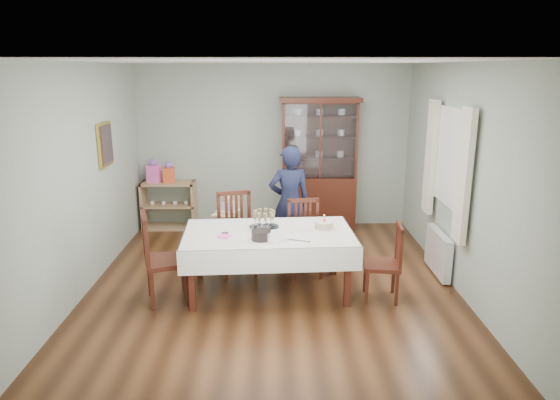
{
  "coord_description": "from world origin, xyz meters",
  "views": [
    {
      "loc": [
        0.04,
        -5.79,
        2.64
      ],
      "look_at": [
        0.09,
        0.2,
        1.04
      ],
      "focal_mm": 32.0,
      "sensor_mm": 36.0,
      "label": 1
    }
  ],
  "objects_px": {
    "chair_far_right": "(305,253)",
    "woman": "(289,203)",
    "sideboard": "(169,205)",
    "gift_bag_pink": "(154,172)",
    "chair_end_right": "(382,277)",
    "gift_bag_orange": "(169,173)",
    "champagne_tray": "(264,222)",
    "chair_far_left": "(237,249)",
    "chair_end_left": "(166,275)",
    "birthday_cake": "(324,225)",
    "china_cabinet": "(319,163)",
    "high_chair": "(229,233)",
    "dining_table": "(269,262)"
  },
  "relations": [
    {
      "from": "champagne_tray",
      "to": "chair_end_left",
      "type": "bearing_deg",
      "value": -161.22
    },
    {
      "from": "chair_far_left",
      "to": "gift_bag_pink",
      "type": "distance_m",
      "value": 2.47
    },
    {
      "from": "gift_bag_pink",
      "to": "gift_bag_orange",
      "type": "bearing_deg",
      "value": -0.0
    },
    {
      "from": "chair_far_left",
      "to": "chair_end_left",
      "type": "xyz_separation_m",
      "value": [
        -0.76,
        -0.86,
        0.01
      ]
    },
    {
      "from": "woman",
      "to": "birthday_cake",
      "type": "height_order",
      "value": "woman"
    },
    {
      "from": "chair_far_left",
      "to": "gift_bag_pink",
      "type": "xyz_separation_m",
      "value": [
        -1.5,
        1.85,
        0.66
      ]
    },
    {
      "from": "sideboard",
      "to": "chair_end_right",
      "type": "xyz_separation_m",
      "value": [
        3.03,
        -2.69,
        -0.13
      ]
    },
    {
      "from": "gift_bag_orange",
      "to": "high_chair",
      "type": "bearing_deg",
      "value": -50.77
    },
    {
      "from": "chair_end_right",
      "to": "gift_bag_orange",
      "type": "relative_size",
      "value": 2.66
    },
    {
      "from": "chair_far_left",
      "to": "birthday_cake",
      "type": "xyz_separation_m",
      "value": [
        1.09,
        -0.51,
        0.5
      ]
    },
    {
      "from": "dining_table",
      "to": "woman",
      "type": "xyz_separation_m",
      "value": [
        0.28,
        1.16,
        0.42
      ]
    },
    {
      "from": "gift_bag_pink",
      "to": "chair_far_left",
      "type": "bearing_deg",
      "value": -51.02
    },
    {
      "from": "woman",
      "to": "dining_table",
      "type": "bearing_deg",
      "value": 67.04
    },
    {
      "from": "birthday_cake",
      "to": "chair_far_right",
      "type": "bearing_deg",
      "value": 114.3
    },
    {
      "from": "woman",
      "to": "champagne_tray",
      "type": "distance_m",
      "value": 1.07
    },
    {
      "from": "birthday_cake",
      "to": "chair_far_left",
      "type": "bearing_deg",
      "value": 154.67
    },
    {
      "from": "chair_end_right",
      "to": "woman",
      "type": "height_order",
      "value": "woman"
    },
    {
      "from": "gift_bag_pink",
      "to": "chair_far_right",
      "type": "bearing_deg",
      "value": -38.92
    },
    {
      "from": "dining_table",
      "to": "high_chair",
      "type": "height_order",
      "value": "high_chair"
    },
    {
      "from": "woman",
      "to": "high_chair",
      "type": "bearing_deg",
      "value": -6.77
    },
    {
      "from": "sideboard",
      "to": "gift_bag_pink",
      "type": "bearing_deg",
      "value": -174.72
    },
    {
      "from": "sideboard",
      "to": "gift_bag_pink",
      "type": "xyz_separation_m",
      "value": [
        -0.22,
        -0.02,
        0.57
      ]
    },
    {
      "from": "chair_end_left",
      "to": "birthday_cake",
      "type": "relative_size",
      "value": 4.06
    },
    {
      "from": "china_cabinet",
      "to": "woman",
      "type": "bearing_deg",
      "value": -111.62
    },
    {
      "from": "chair_end_right",
      "to": "gift_bag_orange",
      "type": "distance_m",
      "value": 4.07
    },
    {
      "from": "china_cabinet",
      "to": "high_chair",
      "type": "distance_m",
      "value": 2.06
    },
    {
      "from": "champagne_tray",
      "to": "chair_far_left",
      "type": "bearing_deg",
      "value": 127.92
    },
    {
      "from": "chair_end_left",
      "to": "champagne_tray",
      "type": "bearing_deg",
      "value": -89.15
    },
    {
      "from": "dining_table",
      "to": "chair_end_right",
      "type": "xyz_separation_m",
      "value": [
        1.33,
        -0.21,
        -0.11
      ]
    },
    {
      "from": "sideboard",
      "to": "champagne_tray",
      "type": "xyz_separation_m",
      "value": [
        1.65,
        -2.34,
        0.43
      ]
    },
    {
      "from": "chair_far_right",
      "to": "dining_table",
      "type": "bearing_deg",
      "value": -137.11
    },
    {
      "from": "china_cabinet",
      "to": "chair_end_left",
      "type": "height_order",
      "value": "china_cabinet"
    },
    {
      "from": "gift_bag_pink",
      "to": "gift_bag_orange",
      "type": "xyz_separation_m",
      "value": [
        0.25,
        -0.0,
        -0.02
      ]
    },
    {
      "from": "china_cabinet",
      "to": "sideboard",
      "type": "bearing_deg",
      "value": 179.51
    },
    {
      "from": "birthday_cake",
      "to": "gift_bag_pink",
      "type": "xyz_separation_m",
      "value": [
        -2.58,
        2.36,
        0.17
      ]
    },
    {
      "from": "gift_bag_orange",
      "to": "woman",
      "type": "bearing_deg",
      "value": -33.8
    },
    {
      "from": "chair_far_right",
      "to": "woman",
      "type": "bearing_deg",
      "value": 100.6
    },
    {
      "from": "woman",
      "to": "birthday_cake",
      "type": "relative_size",
      "value": 6.1
    },
    {
      "from": "champagne_tray",
      "to": "china_cabinet",
      "type": "bearing_deg",
      "value": 69.88
    },
    {
      "from": "gift_bag_orange",
      "to": "chair_end_right",
      "type": "bearing_deg",
      "value": -41.66
    },
    {
      "from": "dining_table",
      "to": "chair_far_left",
      "type": "bearing_deg",
      "value": 124.43
    },
    {
      "from": "chair_end_left",
      "to": "gift_bag_orange",
      "type": "xyz_separation_m",
      "value": [
        -0.49,
        2.71,
        0.63
      ]
    },
    {
      "from": "sideboard",
      "to": "chair_end_left",
      "type": "relative_size",
      "value": 0.84
    },
    {
      "from": "dining_table",
      "to": "woman",
      "type": "bearing_deg",
      "value": 76.39
    },
    {
      "from": "chair_far_right",
      "to": "chair_end_right",
      "type": "height_order",
      "value": "chair_far_right"
    },
    {
      "from": "woman",
      "to": "gift_bag_orange",
      "type": "distance_m",
      "value": 2.35
    },
    {
      "from": "china_cabinet",
      "to": "champagne_tray",
      "type": "distance_m",
      "value": 2.49
    },
    {
      "from": "high_chair",
      "to": "china_cabinet",
      "type": "bearing_deg",
      "value": 61.2
    },
    {
      "from": "champagne_tray",
      "to": "gift_bag_pink",
      "type": "relative_size",
      "value": 0.93
    },
    {
      "from": "chair_end_left",
      "to": "champagne_tray",
      "type": "height_order",
      "value": "chair_end_left"
    }
  ]
}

